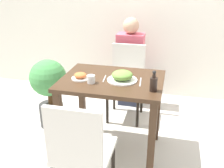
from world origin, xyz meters
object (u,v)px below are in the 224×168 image
object	(u,v)px
chair_near	(80,149)
drink_cup	(91,79)
food_plate	(122,76)
sauce_bottle	(154,83)
person_figure	(130,63)
side_plate	(80,76)
potted_plant_left	(49,87)
chair_far	(127,78)

from	to	relation	value
chair_near	drink_cup	distance (m)	0.65
food_plate	sauce_bottle	xyz separation A→B (m)	(0.29, -0.16, 0.03)
person_figure	sauce_bottle	bearing A→B (deg)	-71.97
food_plate	side_plate	distance (m)	0.38
sauce_bottle	person_figure	xyz separation A→B (m)	(-0.40, 1.24, -0.27)
side_plate	drink_cup	distance (m)	0.14
drink_cup	potted_plant_left	bearing A→B (deg)	146.05
chair_near	potted_plant_left	size ratio (longest dim) A/B	1.11
sauce_bottle	chair_far	bearing A→B (deg)	112.55
food_plate	side_plate	size ratio (longest dim) A/B	1.66
sauce_bottle	drink_cup	bearing A→B (deg)	175.43
side_plate	drink_cup	world-z (taller)	drink_cup
chair_near	sauce_bottle	xyz separation A→B (m)	(0.45, 0.52, 0.35)
chair_near	sauce_bottle	bearing A→B (deg)	-131.09
food_plate	potted_plant_left	distance (m)	1.01
chair_near	chair_far	distance (m)	1.45
drink_cup	sauce_bottle	world-z (taller)	sauce_bottle
food_plate	potted_plant_left	world-z (taller)	food_plate
person_figure	side_plate	bearing A→B (deg)	-103.09
chair_near	person_figure	size ratio (longest dim) A/B	0.76
sauce_bottle	food_plate	bearing A→B (deg)	151.02
drink_cup	potted_plant_left	distance (m)	0.84
chair_near	potted_plant_left	bearing A→B (deg)	-53.61
side_plate	drink_cup	size ratio (longest dim) A/B	2.30
potted_plant_left	person_figure	bearing A→B (deg)	44.15
chair_far	potted_plant_left	xyz separation A→B (m)	(-0.81, -0.45, -0.01)
food_plate	potted_plant_left	xyz separation A→B (m)	(-0.90, 0.32, -0.33)
food_plate	sauce_bottle	bearing A→B (deg)	-28.98
drink_cup	potted_plant_left	xyz separation A→B (m)	(-0.65, 0.44, -0.32)
chair_near	drink_cup	world-z (taller)	chair_near
chair_far	potted_plant_left	bearing A→B (deg)	-150.97
food_plate	sauce_bottle	size ratio (longest dim) A/B	1.51
drink_cup	person_figure	xyz separation A→B (m)	(0.14, 1.20, -0.23)
drink_cup	potted_plant_left	size ratio (longest dim) A/B	0.09
side_plate	sauce_bottle	bearing A→B (deg)	-9.25
sauce_bottle	person_figure	distance (m)	1.33
sauce_bottle	person_figure	world-z (taller)	person_figure
chair_far	side_plate	world-z (taller)	chair_far
drink_cup	person_figure	distance (m)	1.23
side_plate	drink_cup	xyz separation A→B (m)	(0.12, -0.07, 0.01)
chair_far	drink_cup	xyz separation A→B (m)	(-0.16, -0.88, 0.31)
chair_near	drink_cup	xyz separation A→B (m)	(-0.09, 0.56, 0.31)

